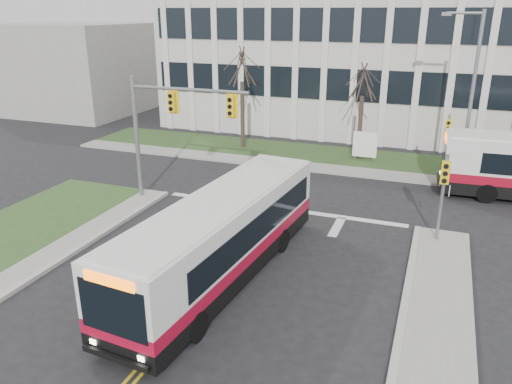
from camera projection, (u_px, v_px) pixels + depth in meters
name	position (u px, v px, depth m)	size (l,w,h in m)	color
ground	(209.00, 292.00, 17.16)	(120.00, 120.00, 0.00)	black
sidewalk_cross	(401.00, 177.00, 28.85)	(44.00, 1.60, 0.14)	#9E9B93
building_lawn	(405.00, 164.00, 31.31)	(44.00, 5.00, 0.12)	#2C481E
office_building	(426.00, 52.00, 39.83)	(40.00, 16.00, 12.00)	beige
building_annex	(78.00, 68.00, 47.23)	(12.00, 12.00, 8.00)	#9E9B93
mast_arm_signal	(165.00, 119.00, 23.85)	(6.11, 0.38, 6.20)	slate
signal_pole_near	(443.00, 186.00, 19.99)	(0.34, 0.39, 3.80)	slate
signal_pole_far	(447.00, 138.00, 27.46)	(0.34, 0.39, 3.80)	slate
streetlight	(470.00, 88.00, 26.97)	(2.15, 0.25, 9.20)	slate
directory_sign	(365.00, 145.00, 31.32)	(1.50, 0.12, 2.00)	slate
tree_left	(242.00, 68.00, 33.07)	(1.80, 1.80, 7.70)	#42352B
tree_mid	(363.00, 83.00, 30.82)	(1.80, 1.80, 6.82)	#42352B
bus_main	(222.00, 239.00, 17.66)	(2.46, 11.34, 3.02)	silver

